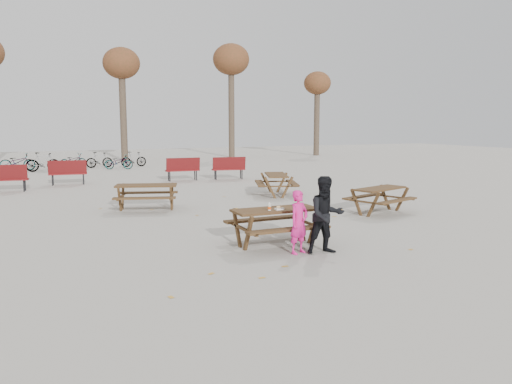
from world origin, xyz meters
name	(u,v)px	position (x,y,z in m)	size (l,w,h in m)	color
ground	(275,245)	(0.00, 0.00, 0.00)	(80.00, 80.00, 0.00)	gray
main_picnic_table	(276,218)	(0.00, 0.00, 0.59)	(1.80, 1.45, 0.78)	#3B2515
food_tray	(279,209)	(0.01, -0.15, 0.79)	(0.18, 0.11, 0.04)	white
bread_roll	(279,207)	(0.01, -0.15, 0.83)	(0.14, 0.06, 0.05)	tan
soda_bottle	(269,207)	(-0.22, -0.17, 0.85)	(0.07, 0.07, 0.17)	silver
child	(299,222)	(0.12, -0.79, 0.63)	(0.46, 0.30, 1.25)	#E31C80
adult	(326,215)	(0.60, -1.00, 0.76)	(0.74, 0.58, 1.53)	black
picnic_table_east	(380,200)	(4.37, 2.15, 0.36)	(1.69, 1.36, 0.73)	#3B2515
picnic_table_north	(147,197)	(-1.57, 5.38, 0.38)	(1.75, 1.41, 0.76)	#3B2515
picnic_table_far	(276,185)	(3.26, 6.52, 0.38)	(1.75, 1.41, 0.75)	#3B2515
park_bench_row	(128,172)	(-0.94, 12.13, 0.52)	(10.65, 2.06, 1.03)	maroon
bicycle_row	(73,161)	(-2.53, 20.12, 0.45)	(7.84, 2.94, 1.02)	black
tree_row	(118,67)	(0.90, 25.15, 6.19)	(32.17, 3.52, 8.26)	#382B21
fallen_leaves	(250,222)	(0.50, 2.50, 0.00)	(11.00, 11.00, 0.01)	gold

